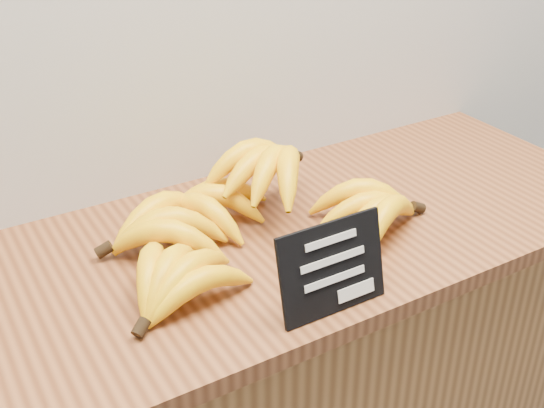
% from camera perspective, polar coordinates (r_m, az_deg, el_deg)
% --- Properties ---
extents(counter_top, '(1.42, 0.54, 0.03)m').
position_cam_1_polar(counter_top, '(1.17, -1.25, -3.44)').
color(counter_top, brown).
rests_on(counter_top, counter).
extents(chalkboard_sign, '(0.17, 0.04, 0.13)m').
position_cam_1_polar(chalkboard_sign, '(0.97, 5.08, -5.36)').
color(chalkboard_sign, black).
rests_on(chalkboard_sign, counter_top).
extents(banana_pile, '(0.58, 0.42, 0.13)m').
position_cam_1_polar(banana_pile, '(1.14, -2.25, -0.69)').
color(banana_pile, yellow).
rests_on(banana_pile, counter_top).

